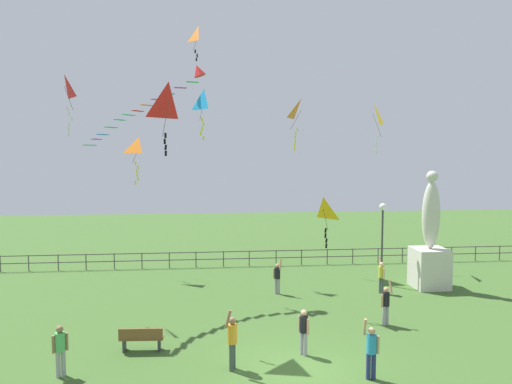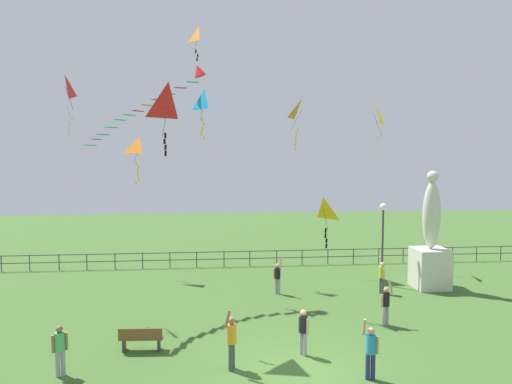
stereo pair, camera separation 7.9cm
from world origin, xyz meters
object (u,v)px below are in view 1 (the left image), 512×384
at_px(kite_2, 301,111).
at_px(streamer_kite, 187,78).
at_px(person_6, 232,339).
at_px(kite_1, 198,36).
at_px(person_0, 304,329).
at_px(person_3, 386,303).
at_px(person_4, 382,275).
at_px(kite_4, 169,102).
at_px(kite_7, 139,148).
at_px(kite_6, 373,115).
at_px(person_5, 277,276).
at_px(lamppost, 382,225).
at_px(person_1, 371,349).
at_px(kite_0, 65,89).
at_px(kite_3, 323,211).
at_px(kite_5, 204,102).
at_px(person_2, 60,347).
at_px(park_bench, 141,338).
at_px(statue_monument, 430,250).

height_order(kite_2, streamer_kite, streamer_kite).
distance_m(person_6, kite_1, 18.32).
bearing_deg(person_0, kite_2, 79.71).
distance_m(person_3, person_4, 4.43).
bearing_deg(person_0, streamer_kite, 116.92).
bearing_deg(person_4, kite_4, -156.17).
bearing_deg(kite_2, kite_1, 175.65).
bearing_deg(person_4, kite_7, 155.78).
bearing_deg(kite_6, kite_2, -173.24).
bearing_deg(kite_2, person_4, -61.07).
bearing_deg(person_5, person_4, -4.62).
bearing_deg(person_0, kite_7, 120.11).
xyz_separation_m(lamppost, person_0, (-5.73, -8.17, -2.21)).
bearing_deg(streamer_kite, kite_2, 31.19).
relative_size(person_6, kite_7, 0.77).
bearing_deg(person_5, kite_2, 67.47).
bearing_deg(kite_6, lamppost, -101.90).
bearing_deg(person_4, lamppost, 69.60).
xyz_separation_m(person_0, person_1, (1.68, -1.92, 0.05)).
distance_m(kite_0, kite_4, 6.22).
distance_m(kite_3, kite_5, 8.13).
bearing_deg(kite_1, streamer_kite, -96.67).
relative_size(person_6, kite_0, 0.75).
bearing_deg(person_2, person_6, -0.58).
xyz_separation_m(person_0, person_5, (0.12, 7.09, -0.02)).
xyz_separation_m(kite_4, streamer_kite, (0.40, 5.85, 1.75)).
relative_size(person_6, kite_5, 0.81).
height_order(park_bench, person_1, person_1).
distance_m(person_1, person_2, 9.45).
bearing_deg(person_5, person_6, -107.96).
distance_m(person_5, kite_6, 11.87).
height_order(park_bench, person_0, person_0).
xyz_separation_m(person_5, kite_2, (2.07, 4.99, 8.36)).
distance_m(statue_monument, kite_1, 17.16).
xyz_separation_m(person_3, kite_0, (-13.14, 3.80, 8.70)).
relative_size(statue_monument, kite_7, 2.27).
distance_m(statue_monument, person_5, 7.94).
height_order(statue_monument, person_1, statue_monument).
bearing_deg(person_6, kite_7, 109.46).
bearing_deg(person_2, person_3, 15.93).
xyz_separation_m(lamppost, kite_7, (-12.80, 4.02, 3.98)).
relative_size(kite_1, kite_5, 0.79).
height_order(kite_3, kite_4, kite_4).
bearing_deg(person_2, person_4, 30.20).
bearing_deg(person_6, person_1, -14.25).
height_order(person_3, kite_0, kite_0).
distance_m(lamppost, kite_2, 8.08).
height_order(person_1, person_6, person_6).
bearing_deg(statue_monument, person_3, -129.91).
bearing_deg(person_2, person_5, 45.30).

